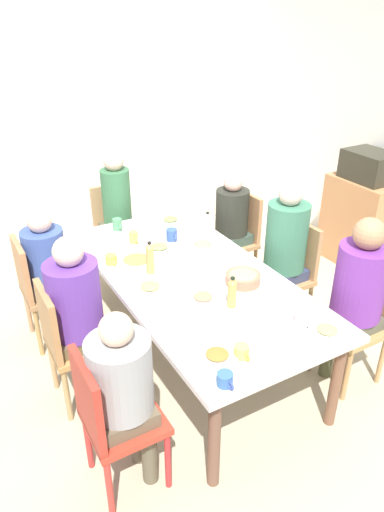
% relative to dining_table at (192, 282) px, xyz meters
% --- Properties ---
extents(ground_plane, '(6.68, 6.68, 0.00)m').
position_rel_dining_table_xyz_m(ground_plane, '(0.00, 0.00, -0.66)').
color(ground_plane, tan).
extents(wall_left, '(0.12, 5.25, 2.60)m').
position_rel_dining_table_xyz_m(wall_left, '(-2.84, 0.00, 0.64)').
color(wall_left, silver).
rests_on(wall_left, ground_plane).
extents(dining_table, '(2.26, 1.09, 0.73)m').
position_rel_dining_table_xyz_m(dining_table, '(0.00, 0.00, 0.00)').
color(dining_table, silver).
rests_on(dining_table, ground_plane).
extents(chair_0, '(0.40, 0.40, 0.90)m').
position_rel_dining_table_xyz_m(chair_0, '(0.75, -0.93, -0.15)').
color(chair_0, '#B93423').
rests_on(chair_0, ground_plane).
extents(person_0, '(0.33, 0.33, 1.14)m').
position_rel_dining_table_xyz_m(person_0, '(0.75, -0.84, 0.03)').
color(person_0, brown).
rests_on(person_0, ground_plane).
extents(chair_1, '(0.40, 0.40, 0.90)m').
position_rel_dining_table_xyz_m(chair_1, '(0.75, 0.93, -0.15)').
color(chair_1, '#A5834C').
rests_on(chair_1, ground_plane).
extents(person_1, '(0.34, 0.34, 1.26)m').
position_rel_dining_table_xyz_m(person_1, '(0.75, 0.84, 0.10)').
color(person_1, brown).
rests_on(person_1, ground_plane).
extents(chair_2, '(0.40, 0.40, 0.90)m').
position_rel_dining_table_xyz_m(chair_2, '(-0.75, 0.93, -0.15)').
color(chair_2, '#A5784D').
rests_on(chair_2, ground_plane).
extents(person_2, '(0.30, 0.30, 1.13)m').
position_rel_dining_table_xyz_m(person_2, '(-0.75, 0.83, 0.01)').
color(person_2, '#404546').
rests_on(person_2, ground_plane).
extents(chair_3, '(0.40, 0.40, 0.90)m').
position_rel_dining_table_xyz_m(chair_3, '(-0.75, -0.93, -0.15)').
color(chair_3, '#A6774D').
rests_on(chair_3, ground_plane).
extents(person_3, '(0.31, 0.31, 1.13)m').
position_rel_dining_table_xyz_m(person_3, '(-0.75, -0.83, 0.02)').
color(person_3, '#554847').
rests_on(person_3, ground_plane).
extents(chair_4, '(0.40, 0.40, 0.90)m').
position_rel_dining_table_xyz_m(chair_4, '(0.00, 0.93, -0.15)').
color(chair_4, '#AA7C4A').
rests_on(chair_4, ground_plane).
extents(person_4, '(0.33, 0.33, 1.26)m').
position_rel_dining_table_xyz_m(person_4, '(-0.00, 0.84, 0.09)').
color(person_4, '#332C46').
rests_on(person_4, ground_plane).
extents(chair_5, '(0.40, 0.40, 0.90)m').
position_rel_dining_table_xyz_m(chair_5, '(0.00, -0.93, -0.15)').
color(chair_5, '#B38247').
rests_on(chair_5, ground_plane).
extents(person_5, '(0.34, 0.34, 1.22)m').
position_rel_dining_table_xyz_m(person_5, '(0.00, -0.84, 0.08)').
color(person_5, brown).
rests_on(person_5, ground_plane).
extents(chair_6, '(0.40, 0.40, 0.90)m').
position_rel_dining_table_xyz_m(chair_6, '(-1.51, 0.00, -0.15)').
color(chair_6, '#AF8649').
rests_on(chair_6, ground_plane).
extents(person_6, '(0.30, 0.30, 1.28)m').
position_rel_dining_table_xyz_m(person_6, '(-1.42, 0.00, 0.08)').
color(person_6, '#4F4E3D').
rests_on(person_6, ground_plane).
extents(plate_0, '(0.23, 0.23, 0.04)m').
position_rel_dining_table_xyz_m(plate_0, '(0.85, -0.32, 0.08)').
color(plate_0, white).
rests_on(plate_0, dining_table).
extents(plate_1, '(0.23, 0.23, 0.04)m').
position_rel_dining_table_xyz_m(plate_1, '(-0.90, 0.29, 0.08)').
color(plate_1, silver).
rests_on(plate_1, dining_table).
extents(plate_2, '(0.24, 0.24, 0.04)m').
position_rel_dining_table_xyz_m(plate_2, '(0.03, -0.34, 0.08)').
color(plate_2, white).
rests_on(plate_2, dining_table).
extents(plate_3, '(0.22, 0.22, 0.04)m').
position_rel_dining_table_xyz_m(plate_3, '(0.32, -0.10, 0.08)').
color(plate_3, white).
rests_on(plate_3, dining_table).
extents(plate_4, '(0.24, 0.24, 0.04)m').
position_rel_dining_table_xyz_m(plate_4, '(-0.47, -0.03, 0.08)').
color(plate_4, beige).
rests_on(plate_4, dining_table).
extents(plate_5, '(0.22, 0.22, 0.04)m').
position_rel_dining_table_xyz_m(plate_5, '(0.98, 0.35, 0.08)').
color(plate_5, silver).
rests_on(plate_5, dining_table).
extents(bowl_0, '(0.24, 0.24, 0.09)m').
position_rel_dining_table_xyz_m(bowl_0, '(0.27, 0.25, 0.11)').
color(bowl_0, '#9F684D').
rests_on(bowl_0, dining_table).
extents(bowl_1, '(0.17, 0.17, 0.12)m').
position_rel_dining_table_xyz_m(bowl_1, '(-0.20, 0.21, 0.12)').
color(bowl_1, beige).
rests_on(bowl_1, dining_table).
extents(bowl_2, '(0.24, 0.24, 0.08)m').
position_rel_dining_table_xyz_m(bowl_2, '(-0.29, -0.30, 0.10)').
color(bowl_2, beige).
rests_on(bowl_2, dining_table).
extents(cup_0, '(0.12, 0.08, 0.09)m').
position_rel_dining_table_xyz_m(cup_0, '(0.84, 0.28, 0.11)').
color(cup_0, white).
rests_on(cup_0, dining_table).
extents(cup_1, '(0.12, 0.08, 0.07)m').
position_rel_dining_table_xyz_m(cup_1, '(1.04, -0.40, 0.10)').
color(cup_1, '#36609B').
rests_on(cup_1, dining_table).
extents(cup_2, '(0.12, 0.09, 0.08)m').
position_rel_dining_table_xyz_m(cup_2, '(0.60, -0.27, 0.11)').
color(cup_2, white).
rests_on(cup_2, dining_table).
extents(cup_3, '(0.11, 0.07, 0.09)m').
position_rel_dining_table_xyz_m(cup_3, '(-0.68, -0.15, 0.11)').
color(cup_3, '#E6C44B').
rests_on(cup_3, dining_table).
extents(cup_4, '(0.12, 0.09, 0.10)m').
position_rel_dining_table_xyz_m(cup_4, '(-0.56, 0.13, 0.11)').
color(cup_4, '#345394').
rests_on(cup_4, dining_table).
extents(cup_5, '(0.12, 0.08, 0.07)m').
position_rel_dining_table_xyz_m(cup_5, '(0.91, -0.20, 0.10)').
color(cup_5, '#E6CA56').
rests_on(cup_5, dining_table).
extents(cup_6, '(0.11, 0.08, 0.10)m').
position_rel_dining_table_xyz_m(cup_6, '(-0.97, -0.18, 0.11)').
color(cup_6, '#498A5C').
rests_on(cup_6, dining_table).
extents(cup_7, '(0.12, 0.08, 0.07)m').
position_rel_dining_table_xyz_m(cup_7, '(-0.43, -0.44, 0.10)').
color(cup_7, yellow).
rests_on(cup_7, dining_table).
extents(bottle_0, '(0.06, 0.06, 0.22)m').
position_rel_dining_table_xyz_m(bottle_0, '(0.47, 0.02, 0.16)').
color(bottle_0, '#C99447').
rests_on(bottle_0, dining_table).
extents(bottle_1, '(0.05, 0.05, 0.26)m').
position_rel_dining_table_xyz_m(bottle_1, '(-0.40, 0.37, 0.19)').
color(bottle_1, silver).
rests_on(bottle_1, dining_table).
extents(bottle_2, '(0.06, 0.06, 0.25)m').
position_rel_dining_table_xyz_m(bottle_2, '(-0.17, -0.24, 0.18)').
color(bottle_2, tan).
rests_on(bottle_2, dining_table).
extents(side_cabinet, '(0.70, 0.44, 0.90)m').
position_rel_dining_table_xyz_m(side_cabinet, '(-0.50, 2.26, -0.21)').
color(side_cabinet, '#B57A4B').
rests_on(side_cabinet, ground_plane).
extents(microwave, '(0.48, 0.36, 0.28)m').
position_rel_dining_table_xyz_m(microwave, '(-0.50, 2.26, 0.38)').
color(microwave, '#2B2A1E').
rests_on(microwave, side_cabinet).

